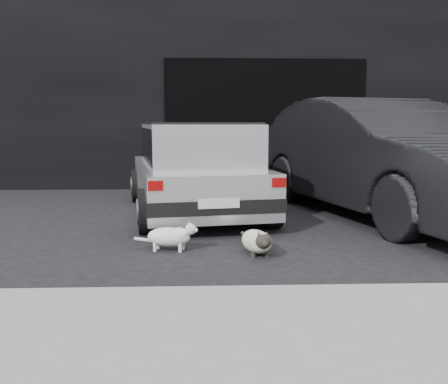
{
  "coord_description": "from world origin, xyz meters",
  "views": [
    {
      "loc": [
        -0.2,
        -6.1,
        1.34
      ],
      "look_at": [
        0.03,
        -0.14,
        0.51
      ],
      "focal_mm": 40.0,
      "sensor_mm": 36.0,
      "label": 1
    }
  ],
  "objects_px": {
    "second_car": "(381,157)",
    "cat_siamese": "(258,241)",
    "cat_white": "(172,236)",
    "silver_hatchback": "(195,164)"
  },
  "relations": [
    {
      "from": "silver_hatchback",
      "to": "cat_siamese",
      "type": "height_order",
      "value": "silver_hatchback"
    },
    {
      "from": "cat_siamese",
      "to": "cat_white",
      "type": "xyz_separation_m",
      "value": [
        -0.89,
        0.17,
        0.02
      ]
    },
    {
      "from": "cat_siamese",
      "to": "cat_white",
      "type": "height_order",
      "value": "cat_white"
    },
    {
      "from": "second_car",
      "to": "cat_siamese",
      "type": "distance_m",
      "value": 3.0
    },
    {
      "from": "second_car",
      "to": "cat_white",
      "type": "relative_size",
      "value": 7.55
    },
    {
      "from": "silver_hatchback",
      "to": "second_car",
      "type": "height_order",
      "value": "second_car"
    },
    {
      "from": "second_car",
      "to": "cat_white",
      "type": "bearing_deg",
      "value": -161.86
    },
    {
      "from": "silver_hatchback",
      "to": "second_car",
      "type": "distance_m",
      "value": 2.69
    },
    {
      "from": "second_car",
      "to": "cat_white",
      "type": "distance_m",
      "value": 3.56
    },
    {
      "from": "second_car",
      "to": "cat_siamese",
      "type": "height_order",
      "value": "second_car"
    }
  ]
}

